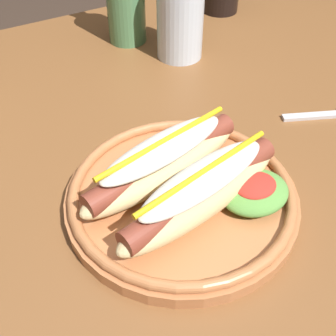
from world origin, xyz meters
TOP-DOWN VIEW (x-y plane):
  - dining_table at (0.00, 0.00)m, footprint 1.20×0.87m
  - hot_dog_plate at (-0.02, -0.11)m, footprint 0.26×0.26m
  - fork at (0.25, -0.07)m, footprint 0.12×0.07m
  - water_cup at (0.15, 0.18)m, footprint 0.08×0.08m

SIDE VIEW (x-z plane):
  - dining_table at x=0.00m, z-range 0.26..1.00m
  - fork at x=0.25m, z-range 0.74..0.74m
  - hot_dog_plate at x=-0.02m, z-range 0.73..0.80m
  - water_cup at x=0.15m, z-range 0.74..0.88m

